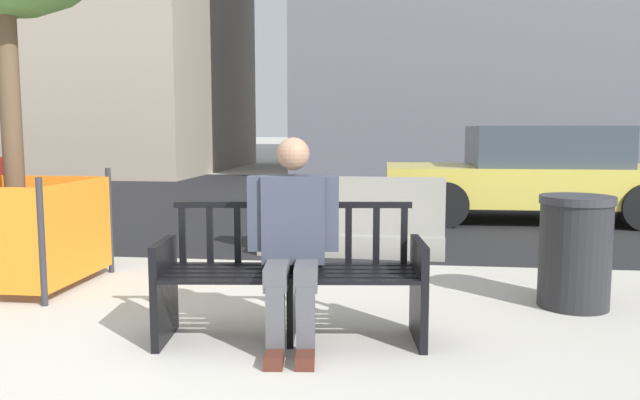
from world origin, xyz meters
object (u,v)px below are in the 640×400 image
Objects in this scene: jersey_barrier_centre at (352,223)px; trash_bin at (575,251)px; construction_fence at (17,229)px; car_taxi_near at (534,174)px; seated_person at (293,237)px; street_bench at (291,280)px.

trash_bin reaches higher than jersey_barrier_centre.
car_taxi_near reaches higher than construction_fence.
trash_bin is (2.01, 1.07, -0.26)m from seated_person.
jersey_barrier_centre is 2.35× the size of trash_bin.
street_bench is at bearing -115.31° from car_taxi_near.
seated_person reaches higher than street_bench.
street_bench is 2.84m from construction_fence.
jersey_barrier_centre is 0.47× the size of car_taxi_near.
construction_fence reaches higher than jersey_barrier_centre.
seated_person is at bearing -114.93° from car_taxi_near.
construction_fence is 7.03m from car_taxi_near.
trash_bin is (-0.67, -4.69, -0.26)m from car_taxi_near.
car_taxi_near is at bearing 48.11° from jersey_barrier_centre.
trash_bin is at bearing -1.09° from construction_fence.
construction_fence is (-2.63, 1.16, -0.19)m from seated_person.
construction_fence is (-2.61, 1.10, 0.11)m from street_bench.
street_bench is 6.32m from car_taxi_near.
street_bench is 0.40× the size of car_taxi_near.
car_taxi_near is at bearing 64.69° from street_bench.
jersey_barrier_centre is at bearing 86.34° from street_bench.
car_taxi_near is (2.68, 5.76, 0.01)m from seated_person.
construction_fence is at bearing -147.19° from jersey_barrier_centre.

